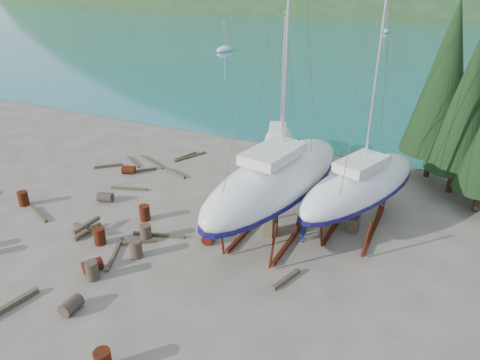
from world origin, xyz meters
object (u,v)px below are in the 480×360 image
at_px(large_sailboat_near, 277,179).
at_px(worker, 304,227).
at_px(large_sailboat_far, 360,185).
at_px(small_sailboat_shore, 279,141).

relative_size(large_sailboat_near, worker, 11.93).
bearing_deg(large_sailboat_near, large_sailboat_far, 38.78).
bearing_deg(large_sailboat_far, small_sailboat_shore, 157.26).
height_order(large_sailboat_far, worker, large_sailboat_far).
distance_m(large_sailboat_far, small_sailboat_shore, 9.65).
distance_m(large_sailboat_near, large_sailboat_far, 4.44).
bearing_deg(large_sailboat_near, small_sailboat_shore, 119.79).
xyz_separation_m(large_sailboat_near, worker, (1.73, -0.40, -2.21)).
bearing_deg(large_sailboat_far, worker, -109.31).
bearing_deg(large_sailboat_far, large_sailboat_near, -130.68).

